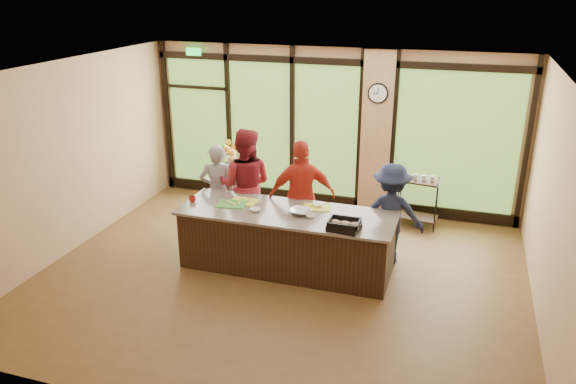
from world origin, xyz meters
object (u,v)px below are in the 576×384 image
Objects in this scene: flower_stand at (234,181)px; bar_cart at (418,196)px; island_base at (287,241)px; cook_right at (391,214)px; roasting_pan at (344,227)px; cook_left at (218,191)px.

flower_stand is 0.75× the size of bar_cart.
cook_right is at bearing 26.12° from island_base.
cook_left is at bearing 162.47° from roasting_pan.
cook_left reaches higher than cook_right.
island_base is 1.92× the size of cook_left.
bar_cart reaches higher than flower_stand.
roasting_pan reaches higher than bar_cart.
cook_right is (1.43, 0.70, 0.35)m from island_base.
cook_left reaches higher than island_base.
island_base is at bearing -29.21° from flower_stand.
roasting_pan is at bearing -21.74° from flower_stand.
island_base is 1.67m from cook_left.
roasting_pan is 2.68m from bar_cart.
bar_cart is at bearing -107.56° from cook_right.
roasting_pan is 0.43× the size of bar_cart.
bar_cart is (1.71, 2.17, 0.14)m from island_base.
bar_cart is (3.16, 1.43, -0.23)m from cook_left.
island_base is 1.63m from cook_right.
cook_left is 1.68× the size of bar_cart.
cook_right is at bearing 155.51° from cook_left.
cook_right is 2.18× the size of flower_stand.
island_base is 3.21× the size of bar_cart.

